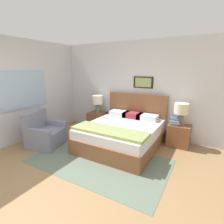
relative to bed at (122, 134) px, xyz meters
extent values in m
plane|color=#99754C|center=(-0.21, -1.89, -0.31)|extent=(16.00, 16.00, 0.00)
cube|color=silver|center=(-0.21, 1.01, 0.99)|extent=(6.82, 0.06, 2.60)
cube|color=black|center=(0.14, 0.97, 1.18)|extent=(0.55, 0.02, 0.31)
cube|color=#8E9E5B|center=(0.14, 0.95, 1.18)|extent=(0.45, 0.00, 0.25)
cube|color=silver|center=(-2.45, -0.45, 0.99)|extent=(0.06, 5.27, 2.60)
cube|color=#9EBCDB|center=(-2.41, -0.95, 1.02)|extent=(0.02, 1.54, 0.97)
cube|color=slate|center=(-0.07, -0.92, -0.31)|extent=(2.78, 1.62, 0.01)
cube|color=brown|center=(0.00, -0.04, -0.17)|extent=(1.70, 1.91, 0.28)
cube|color=brown|center=(0.00, -0.96, 0.01)|extent=(1.70, 0.06, 0.08)
cube|color=silver|center=(0.00, -0.04, 0.10)|extent=(1.63, 1.84, 0.28)
cube|color=brown|center=(0.00, 0.89, 0.56)|extent=(1.70, 0.06, 0.63)
cube|color=#8E9E5B|center=(0.00, -0.62, 0.27)|extent=(1.67, 0.54, 0.06)
cube|color=silver|center=(-0.41, 0.66, 0.31)|extent=(0.52, 0.32, 0.14)
cube|color=silver|center=(0.41, 0.66, 0.31)|extent=(0.52, 0.32, 0.14)
cube|color=#9E2D33|center=(0.00, 0.66, 0.31)|extent=(0.52, 0.32, 0.14)
cube|color=gray|center=(-1.62, -0.91, -0.11)|extent=(0.89, 0.95, 0.40)
cube|color=gray|center=(-1.90, -0.98, 0.31)|extent=(0.32, 0.80, 0.45)
cube|color=gray|center=(-1.71, -0.57, 0.16)|extent=(0.71, 0.28, 0.14)
cube|color=gray|center=(-1.53, -1.24, 0.16)|extent=(0.71, 0.28, 0.14)
cube|color=brown|center=(-1.21, 0.70, -0.04)|extent=(0.51, 0.45, 0.54)
sphere|color=#332D28|center=(-1.21, 0.47, 0.11)|extent=(0.02, 0.02, 0.02)
cube|color=brown|center=(1.21, 0.70, -0.04)|extent=(0.51, 0.45, 0.54)
sphere|color=#332D28|center=(1.21, 0.47, 0.11)|extent=(0.02, 0.02, 0.02)
cylinder|color=slate|center=(-1.20, 0.71, 0.34)|extent=(0.15, 0.15, 0.21)
cylinder|color=slate|center=(-1.20, 0.71, 0.47)|extent=(0.02, 0.02, 0.06)
cylinder|color=beige|center=(-1.20, 0.71, 0.63)|extent=(0.33, 0.33, 0.26)
cylinder|color=slate|center=(1.21, 0.71, 0.34)|extent=(0.15, 0.15, 0.21)
cylinder|color=slate|center=(1.21, 0.71, 0.47)|extent=(0.02, 0.02, 0.06)
cylinder|color=beige|center=(1.21, 0.71, 0.63)|extent=(0.33, 0.33, 0.26)
cube|color=#335693|center=(1.10, 0.66, 0.25)|extent=(0.19, 0.22, 0.03)
cube|color=beige|center=(1.10, 0.66, 0.28)|extent=(0.25, 0.25, 0.04)
cube|color=#335693|center=(1.10, 0.66, 0.31)|extent=(0.20, 0.22, 0.02)
cube|color=silver|center=(1.10, 0.66, 0.34)|extent=(0.21, 0.26, 0.04)
cube|color=#335693|center=(1.10, 0.66, 0.38)|extent=(0.22, 0.27, 0.03)
camera|label=1|loc=(1.79, -3.60, 1.57)|focal=28.00mm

